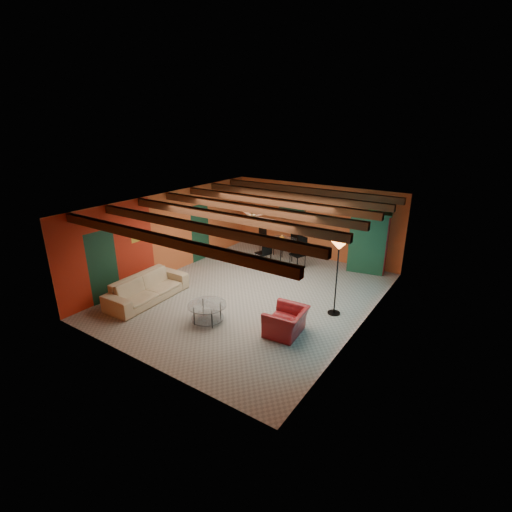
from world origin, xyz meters
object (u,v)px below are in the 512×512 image
Objects in this scene: armoire at (370,243)px; potted_plant at (374,206)px; dining_table at (282,246)px; floor_lamp at (337,278)px; coffee_table at (207,313)px; sofa at (147,288)px; armchair at (286,322)px; vase at (282,229)px.

potted_plant is (0.00, 0.00, 1.24)m from armoire.
potted_plant is (2.89, 0.82, 1.67)m from dining_table.
potted_plant reaches higher than floor_lamp.
coffee_table is 4.87m from dining_table.
armoire is 3.92× the size of potted_plant.
coffee_table is (2.24, -0.00, -0.11)m from sofa.
armoire is (0.32, 5.00, 0.67)m from armchair.
armchair is 4.91m from dining_table.
armoire is at bearing 0.00° from potted_plant.
armoire is at bearing 94.18° from floor_lamp.
potted_plant reaches higher than dining_table.
floor_lamp is 4.09m from vase.
armchair is 5.06m from armoire.
armoire reaches higher than sofa.
sofa is 2.24m from coffee_table.
armchair is at bearing -83.88° from sofa.
armoire reaches higher than coffee_table.
vase is at bearing -153.91° from armchair.
coffee_table is 6.11m from armoire.
sofa is at bearing -128.54° from potted_plant.
potted_plant is at bearing 94.18° from floor_lamp.
armchair is 1.96× the size of potted_plant.
armoire is at bearing 15.85° from dining_table.
vase is (0.00, 0.00, 0.66)m from dining_table.
floor_lamp reaches higher than armchair.
dining_table is 1.09× the size of armoire.
armchair is 5.37m from potted_plant.
armchair is at bearing -93.67° from potted_plant.
potted_plant reaches higher than coffee_table.
potted_plant is at bearing 170.87° from armchair.
dining_table is at bearing 180.00° from vase.
sofa is 5.07m from dining_table.
dining_table is 3.03m from armoire.
vase is (-2.89, -0.82, 0.23)m from armoire.
sofa is 1.20× the size of floor_lamp.
sofa is 4.21m from armchair.
coffee_table is 4.95m from vase.
dining_table is (-2.57, 4.18, 0.24)m from armchair.
sofa is at bearing -108.36° from dining_table.
potted_plant is (2.25, 5.64, 1.98)m from coffee_table.
dining_table is at bearing -153.91° from armchair.
potted_plant is at bearing -41.00° from sofa.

